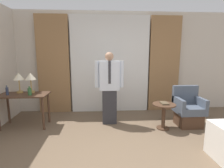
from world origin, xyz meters
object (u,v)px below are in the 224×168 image
table_lamp_left (19,78)px  bottle_by_lamp (7,91)px  armchair (188,110)px  book (164,103)px  desk (24,100)px  person (109,86)px  table_lamp_right (31,78)px  side_table (164,112)px  bottle_near_edge (30,92)px

table_lamp_left → bottle_by_lamp: (-0.17, -0.19, -0.26)m
armchair → book: size_ratio=4.11×
desk → book: size_ratio=4.82×
person → armchair: bearing=-7.8°
table_lamp_right → person: 1.75m
book → bottle_by_lamp: bearing=175.6°
desk → armchair: 3.62m
table_lamp_right → armchair: bearing=-5.2°
table_lamp_left → table_lamp_right: bearing=0.0°
bottle_by_lamp → side_table: bottle_by_lamp is taller
bottle_near_edge → book: bearing=-4.4°
table_lamp_left → book: table_lamp_left is taller
table_lamp_right → person: (1.73, -0.07, -0.19)m
person → book: size_ratio=7.66×
table_lamp_left → book: (3.13, -0.45, -0.51)m
person → armchair: person is taller
table_lamp_right → book: bearing=-8.9°
side_table → person: bearing=161.3°
table_lamp_left → person: 2.00m
desk → armchair: bearing=-2.9°
table_lamp_left → table_lamp_right: (0.25, 0.00, 0.00)m
desk → person: (1.86, 0.06, 0.27)m
bottle_near_edge → person: size_ratio=0.11×
desk → side_table: bearing=-6.2°
table_lamp_left → desk: bearing=-46.4°
bottle_by_lamp → side_table: (3.29, -0.26, -0.45)m
desk → table_lamp_left: size_ratio=2.29×
bottle_near_edge → armchair: (3.43, -0.08, -0.47)m
table_lamp_left → armchair: 3.81m
desk → bottle_near_edge: (0.17, -0.10, 0.20)m
bottle_near_edge → table_lamp_right: bearing=102.0°
bottle_by_lamp → armchair: bearing=-1.8°
bottle_by_lamp → book: 3.32m
desk → table_lamp_right: bearing=46.4°
bottle_by_lamp → person: 2.16m
desk → side_table: 3.02m
armchair → side_table: size_ratio=1.59×
table_lamp_right → bottle_by_lamp: (-0.42, -0.19, -0.26)m
table_lamp_right → bottle_by_lamp: table_lamp_right is taller
bottle_near_edge → desk: bearing=150.5°
armchair → book: (-0.60, -0.13, 0.22)m
desk → table_lamp_left: (-0.13, 0.13, 0.47)m
person → side_table: bearing=-18.7°
desk → book: (3.00, -0.32, -0.04)m
desk → side_table: size_ratio=1.87×
person → side_table: person is taller
table_lamp_right → bottle_by_lamp: bearing=-155.2°
book → table_lamp_right: bearing=171.1°
book → armchair: bearing=12.6°
desk → armchair: armchair is taller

